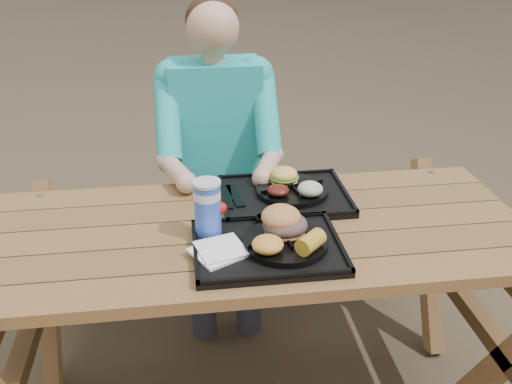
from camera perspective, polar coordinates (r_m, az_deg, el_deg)
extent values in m
cube|color=black|center=(1.75, 1.14, -5.67)|extent=(0.45, 0.35, 0.02)
cube|color=black|center=(2.05, 2.85, -0.49)|extent=(0.45, 0.35, 0.02)
cylinder|color=black|center=(1.74, 2.97, -5.06)|extent=(0.26, 0.26, 0.02)
cylinder|color=black|center=(2.06, 3.63, 0.19)|extent=(0.26, 0.26, 0.02)
cube|color=white|center=(1.70, -3.85, -5.94)|extent=(0.19, 0.19, 0.02)
cylinder|color=blue|center=(1.78, -4.86, -1.69)|extent=(0.08, 0.08, 0.17)
cylinder|color=black|center=(1.85, 0.65, -2.80)|extent=(0.05, 0.05, 0.03)
cylinder|color=yellow|center=(1.85, 2.49, -2.89)|extent=(0.05, 0.05, 0.03)
ellipsoid|color=gold|center=(1.67, 1.18, -5.26)|extent=(0.09, 0.09, 0.05)
cube|color=black|center=(2.03, -2.11, -0.32)|extent=(0.06, 0.18, 0.01)
ellipsoid|color=#571611|center=(1.99, 2.23, 0.17)|extent=(0.08, 0.08, 0.04)
ellipsoid|color=beige|center=(1.99, 5.44, 0.32)|extent=(0.09, 0.09, 0.05)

